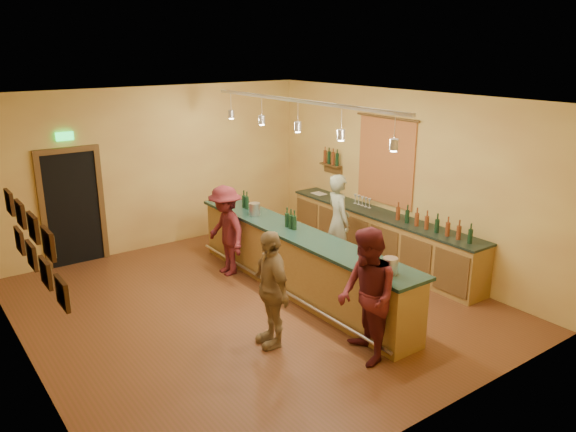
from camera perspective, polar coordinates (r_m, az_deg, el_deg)
floor at (r=9.02m, az=-3.51°, el=-8.98°), size 7.00×7.00×0.00m
ceiling at (r=8.15m, az=-3.92°, el=11.70°), size 6.50×7.00×0.02m
wall_back at (r=11.47m, az=-13.17°, el=4.74°), size 6.50×0.02×3.20m
wall_front at (r=5.96m, az=14.83°, el=-6.80°), size 6.50×0.02×3.20m
wall_left at (r=7.33m, az=-25.68°, el=-3.42°), size 0.02×7.00×3.20m
wall_right at (r=10.49m, az=11.48°, el=3.72°), size 0.02×7.00×3.20m
doorway at (r=11.03m, az=-21.06°, el=1.03°), size 1.15×0.09×2.48m
tapestry at (r=10.69m, az=9.91°, el=5.43°), size 0.03×1.40×1.60m
bottle_shelf at (r=11.75m, az=4.41°, el=5.76°), size 0.17×0.55×0.54m
picture_grid at (r=6.53m, az=-24.44°, el=-2.40°), size 0.06×2.20×0.70m
back_counter at (r=10.71m, az=9.41°, el=-2.09°), size 0.60×4.55×1.27m
tasting_bar at (r=9.23m, az=0.94°, el=-4.23°), size 0.73×5.10×1.38m
pendant_track at (r=8.66m, az=1.02°, el=10.60°), size 0.11×4.60×0.50m
bartender at (r=10.24m, az=5.14°, el=-0.54°), size 0.58×0.73×1.75m
customer_a at (r=7.25m, az=8.02°, el=-8.10°), size 0.95×1.06×1.78m
customer_b at (r=7.58m, az=-1.75°, el=-7.38°), size 0.58×1.02×1.64m
customer_c at (r=9.95m, az=-6.34°, el=-1.48°), size 0.64×1.07×1.62m
bar_stool at (r=11.38m, az=-2.47°, el=-0.31°), size 0.34×0.34×0.71m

